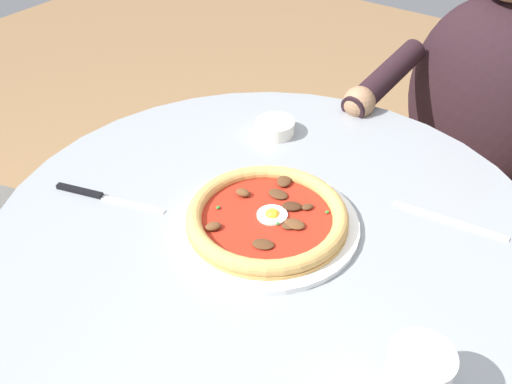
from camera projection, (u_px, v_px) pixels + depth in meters
name	position (u px, v px, depth m)	size (l,w,h in m)	color
dining_table	(268.00, 293.00, 1.05)	(0.92, 0.92, 0.74)	gray
pizza_on_plate	(267.00, 218.00, 0.93)	(0.30, 0.30, 0.04)	white
water_glass	(416.00, 380.00, 0.67)	(0.08, 0.08, 0.08)	silver
steak_knife	(94.00, 194.00, 1.00)	(0.07, 0.21, 0.01)	silver
ramekin_capers	(275.00, 127.00, 1.16)	(0.08, 0.08, 0.03)	white
fork_utensil	(449.00, 220.00, 0.95)	(0.03, 0.19, 0.00)	#BCBCC1
diner_person	(463.00, 169.00, 1.48)	(0.48, 0.43, 1.13)	#282833
cafe_chair_diner	(494.00, 139.00, 1.54)	(0.46, 0.46, 0.89)	#957050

